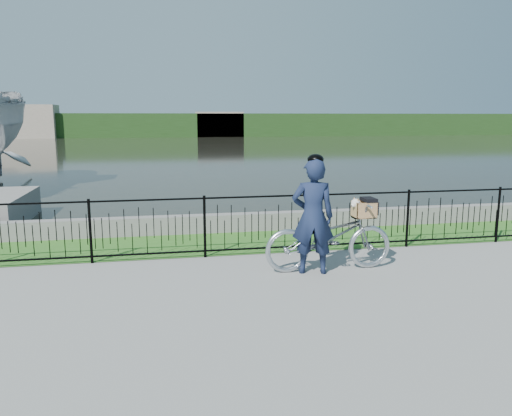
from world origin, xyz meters
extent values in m
plane|color=gray|center=(0.00, 0.00, 0.00)|extent=(120.00, 120.00, 0.00)
cube|color=#326921|center=(0.00, 2.60, 0.00)|extent=(60.00, 2.00, 0.01)
plane|color=#27261E|center=(0.00, 33.00, 0.00)|extent=(120.00, 120.00, 0.00)
cube|color=slate|center=(0.00, 3.60, 0.20)|extent=(60.00, 0.30, 0.40)
cube|color=#204018|center=(0.00, 60.00, 1.50)|extent=(120.00, 6.00, 3.00)
cube|color=gray|center=(-18.00, 58.00, 2.00)|extent=(8.00, 4.00, 4.00)
cube|color=gray|center=(6.00, 58.50, 1.60)|extent=(6.00, 3.00, 3.20)
imported|color=#ACB2B9|center=(0.97, 0.44, 0.57)|extent=(2.17, 0.76, 1.14)
cube|color=black|center=(1.58, 0.44, 0.88)|extent=(0.38, 0.18, 0.02)
cube|color=#A1774B|center=(1.58, 0.44, 0.89)|extent=(0.36, 0.30, 0.01)
cube|color=#A1774B|center=(1.58, 0.59, 1.02)|extent=(0.36, 0.01, 0.27)
cube|color=#A1774B|center=(1.58, 0.30, 1.02)|extent=(0.36, 0.02, 0.27)
cube|color=#A1774B|center=(1.75, 0.44, 1.02)|extent=(0.02, 0.30, 0.27)
cube|color=#A1774B|center=(1.40, 0.44, 1.02)|extent=(0.02, 0.30, 0.27)
cube|color=black|center=(1.66, 0.44, 1.18)|extent=(0.20, 0.31, 0.06)
cube|color=black|center=(1.77, 0.44, 1.04)|extent=(0.02, 0.31, 0.22)
ellipsoid|color=silver|center=(1.56, 0.44, 1.01)|extent=(0.31, 0.22, 0.20)
sphere|color=silver|center=(1.42, 0.42, 1.13)|extent=(0.15, 0.15, 0.15)
sphere|color=silver|center=(1.37, 0.40, 1.10)|extent=(0.07, 0.07, 0.07)
sphere|color=black|center=(1.34, 0.39, 1.10)|extent=(0.02, 0.02, 0.02)
cone|color=#A87746|center=(1.42, 0.48, 1.19)|extent=(0.06, 0.08, 0.08)
cone|color=#A87746|center=(1.44, 0.38, 1.19)|extent=(0.06, 0.08, 0.08)
imported|color=#151F3A|center=(0.65, 0.35, 0.95)|extent=(0.77, 0.58, 1.89)
ellipsoid|color=black|center=(0.65, 0.35, 1.87)|extent=(0.26, 0.29, 0.18)
camera|label=1|loc=(-1.75, -7.29, 2.54)|focal=35.00mm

